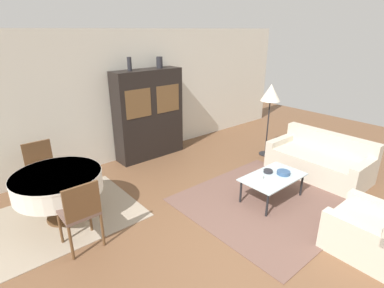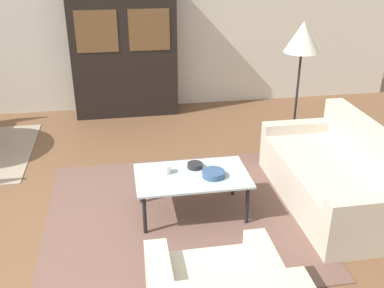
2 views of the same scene
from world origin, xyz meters
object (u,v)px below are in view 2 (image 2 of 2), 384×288
Objects in this scene: floor_lamp at (302,41)px; display_cabinet at (124,51)px; bowl_small at (195,165)px; couch at (338,177)px; bowl at (213,174)px; cup at (166,169)px; coffee_table at (192,178)px.

display_cabinet is at bearing 140.81° from floor_lamp.
display_cabinet is 2.87m from bowl_small.
floor_lamp reaches higher than couch.
couch is 1.30m from bowl.
bowl is at bearing -55.81° from bowl_small.
cup is at bearing 86.27° from couch.
cup is at bearing -167.51° from bowl_small.
display_cabinet is (-2.00, 2.94, 0.67)m from couch.
display_cabinet reaches higher than coffee_table.
couch is at bearing 1.30° from bowl.
bowl_small reaches higher than coffee_table.
coffee_table is 12.28× the size of cup.
coffee_table is 7.14× the size of bowl_small.
floor_lamp reaches higher than cup.
cup is 0.30m from bowl_small.
couch is at bearing -55.75° from display_cabinet.
display_cabinet reaches higher than bowl.
cup is (-1.75, -1.17, -0.91)m from floor_lamp.
couch is 8.43× the size of bowl.
bowl_small is at bearing 124.19° from bowl.
bowl_small is (0.29, 0.06, -0.02)m from cup.
couch reaches higher than bowl.
display_cabinet is 1.19× the size of floor_lamp.
couch is at bearing -3.73° from cup.
couch is at bearing -91.16° from floor_lamp.
bowl is at bearing -76.55° from display_cabinet.
display_cabinet is 12.69× the size of bowl_small.
couch is 3.62m from display_cabinet.
floor_lamp is at bearing -1.16° from couch.
coffee_table is 0.21m from bowl.
floor_lamp reaches higher than bowl.
couch is at bearing -1.35° from coffee_table.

